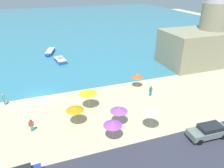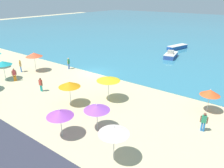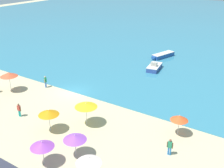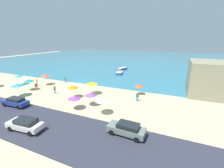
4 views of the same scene
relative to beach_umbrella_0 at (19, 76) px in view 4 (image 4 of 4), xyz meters
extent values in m
plane|color=#C8BB90|center=(13.18, 6.81, -2.24)|extent=(160.00, 160.00, 0.00)
cube|color=teal|center=(13.18, 61.81, -2.22)|extent=(150.00, 110.00, 0.05)
cube|color=#313240|center=(13.18, -11.19, -2.21)|extent=(80.00, 8.00, 0.06)
cylinder|color=#B2B2B7|center=(0.00, 0.00, -1.20)|extent=(0.05, 0.05, 2.09)
cone|color=teal|center=(0.00, 0.00, 0.00)|extent=(1.96, 1.96, 0.41)
sphere|color=silver|center=(0.00, 0.00, 0.24)|extent=(0.08, 0.08, 0.08)
cylinder|color=#B2B2B7|center=(28.46, 4.93, -1.39)|extent=(0.05, 0.05, 1.72)
cone|color=#EF5524|center=(28.46, 4.93, -0.32)|extent=(1.77, 1.77, 0.52)
sphere|color=silver|center=(28.46, 4.93, -0.03)|extent=(0.08, 0.08, 0.08)
cylinder|color=#B2B2B7|center=(22.18, -3.28, -1.35)|extent=(0.05, 0.05, 1.78)
cone|color=purple|center=(22.18, -3.28, -0.30)|extent=(2.07, 2.07, 0.43)
sphere|color=silver|center=(22.18, -3.28, -0.06)|extent=(0.08, 0.08, 0.08)
cylinder|color=#B2B2B7|center=(5.98, 2.53, -1.17)|extent=(0.05, 0.05, 2.16)
cone|color=#E45732|center=(5.98, 2.53, 0.13)|extent=(2.27, 2.27, 0.54)
sphere|color=silver|center=(5.98, 2.53, 0.43)|extent=(0.08, 0.08, 0.08)
cylinder|color=#B2B2B7|center=(5.75, -1.81, -1.24)|extent=(0.05, 0.05, 2.01)
cone|color=teal|center=(5.75, -1.81, -0.05)|extent=(2.14, 2.14, 0.47)
sphere|color=silver|center=(5.75, -1.81, 0.21)|extent=(0.08, 0.08, 0.08)
cylinder|color=#B2B2B7|center=(17.37, -1.61, -1.27)|extent=(0.05, 0.05, 1.96)
cone|color=orange|center=(17.37, -1.61, -0.09)|extent=(2.09, 2.09, 0.49)
sphere|color=silver|center=(17.37, -1.61, 0.18)|extent=(0.08, 0.08, 0.08)
cylinder|color=#B2B2B7|center=(7.12, -5.29, -1.16)|extent=(0.05, 0.05, 2.17)
cone|color=teal|center=(7.12, -5.29, 0.10)|extent=(2.42, 2.42, 0.44)
sphere|color=silver|center=(7.12, -5.29, 0.35)|extent=(0.08, 0.08, 0.08)
cylinder|color=#B2B2B7|center=(20.60, -5.58, -1.35)|extent=(0.05, 0.05, 1.79)
cone|color=purple|center=(20.60, -5.58, -0.26)|extent=(2.03, 2.03, 0.49)
sphere|color=silver|center=(20.60, -5.58, 0.01)|extent=(0.08, 0.08, 0.08)
cylinder|color=#B2B2B7|center=(25.33, -5.36, -1.18)|extent=(0.05, 0.05, 2.12)
cone|color=#F7DBCE|center=(25.33, -5.36, 0.05)|extent=(1.98, 1.98, 0.46)
sphere|color=silver|center=(25.33, -5.36, 0.31)|extent=(0.08, 0.08, 0.08)
cylinder|color=#B2B2B7|center=(19.69, 1.43, -1.16)|extent=(0.05, 0.05, 2.17)
cone|color=yellow|center=(19.69, 1.43, 0.07)|extent=(2.37, 2.37, 0.40)
sphere|color=silver|center=(19.69, 1.43, 0.30)|extent=(0.08, 0.08, 0.08)
cylinder|color=teal|center=(12.31, -1.35, -1.87)|extent=(0.14, 0.14, 0.76)
cylinder|color=teal|center=(12.49, -1.34, -1.87)|extent=(0.14, 0.14, 0.76)
cube|color=#BC3D31|center=(12.40, -1.34, -1.19)|extent=(0.37, 0.24, 0.60)
sphere|color=brown|center=(12.40, -1.34, -0.76)|extent=(0.22, 0.22, 0.22)
cylinder|color=brown|center=(12.16, -1.36, -1.24)|extent=(0.09, 0.09, 0.54)
cylinder|color=brown|center=(12.64, -1.33, -1.24)|extent=(0.09, 0.09, 0.54)
cylinder|color=#427AD4|center=(4.71, 1.05, -1.82)|extent=(0.14, 0.14, 0.84)
cylinder|color=#427AD4|center=(4.55, 1.12, -1.82)|extent=(0.14, 0.14, 0.84)
cube|color=orange|center=(4.63, 1.08, -1.07)|extent=(0.42, 0.35, 0.67)
sphere|color=tan|center=(4.63, 1.08, -0.61)|extent=(0.22, 0.22, 0.22)
cylinder|color=tan|center=(4.85, 0.98, -1.12)|extent=(0.09, 0.09, 0.60)
cylinder|color=tan|center=(4.41, 1.18, -1.12)|extent=(0.09, 0.09, 0.60)
cylinder|color=blue|center=(28.93, 1.44, -1.85)|extent=(0.14, 0.14, 0.78)
cylinder|color=blue|center=(29.11, 1.47, -1.85)|extent=(0.14, 0.14, 0.78)
cube|color=#27845C|center=(29.02, 1.46, -1.16)|extent=(0.39, 0.27, 0.62)
sphere|color=brown|center=(29.02, 1.46, -0.72)|extent=(0.22, 0.22, 0.22)
cylinder|color=brown|center=(28.78, 1.42, -1.21)|extent=(0.09, 0.09, 0.55)
cylinder|color=brown|center=(29.26, 1.49, -1.21)|extent=(0.09, 0.09, 0.55)
cylinder|color=#436FC1|center=(8.97, 6.04, -1.85)|extent=(0.14, 0.14, 0.79)
cylinder|color=#436FC1|center=(9.03, 5.87, -1.85)|extent=(0.14, 0.14, 0.79)
cube|color=#238C4E|center=(9.00, 5.95, -1.14)|extent=(0.33, 0.41, 0.63)
sphere|color=tan|center=(9.00, 5.95, -0.70)|extent=(0.22, 0.22, 0.22)
cylinder|color=tan|center=(8.91, 6.18, -1.19)|extent=(0.09, 0.09, 0.56)
cylinder|color=tan|center=(9.08, 5.73, -1.19)|extent=(0.09, 0.09, 0.56)
cylinder|color=orange|center=(7.19, -1.26, -1.85)|extent=(0.14, 0.14, 0.79)
cylinder|color=orange|center=(7.12, -1.43, -1.85)|extent=(0.14, 0.14, 0.79)
cube|color=#C43E44|center=(7.15, -1.34, -1.14)|extent=(0.35, 0.42, 0.63)
sphere|color=#98694A|center=(7.15, -1.34, -0.70)|extent=(0.22, 0.22, 0.22)
cylinder|color=#98694A|center=(7.25, -1.12, -1.19)|extent=(0.09, 0.09, 0.56)
cylinder|color=#98694A|center=(7.06, -1.56, -1.19)|extent=(0.09, 0.09, 0.56)
cube|color=silver|center=(18.62, -12.86, -1.53)|extent=(4.65, 2.11, 0.67)
cube|color=#1E2328|center=(18.85, -12.84, -0.93)|extent=(2.65, 1.73, 0.52)
cylinder|color=black|center=(17.16, -13.80, -1.86)|extent=(0.66, 0.28, 0.64)
cylinder|color=black|center=(17.02, -12.19, -1.86)|extent=(0.66, 0.28, 0.64)
cylinder|color=black|center=(20.22, -13.53, -1.86)|extent=(0.66, 0.28, 0.64)
cylinder|color=black|center=(20.08, -11.92, -1.86)|extent=(0.66, 0.28, 0.64)
cube|color=slate|center=(30.31, -8.89, -1.52)|extent=(4.50, 1.90, 0.69)
cube|color=#1E2328|center=(30.53, -8.90, -0.93)|extent=(2.54, 1.61, 0.48)
cylinder|color=black|center=(28.77, -9.61, -1.86)|extent=(0.65, 0.25, 0.64)
cylinder|color=black|center=(28.85, -8.02, -1.86)|extent=(0.65, 0.25, 0.64)
cylinder|color=black|center=(31.78, -9.75, -1.86)|extent=(0.65, 0.25, 0.64)
cylinder|color=black|center=(31.85, -8.16, -1.86)|extent=(0.65, 0.25, 0.64)
cube|color=#263894|center=(10.84, -8.68, -1.53)|extent=(4.70, 1.98, 0.66)
cube|color=#1E2328|center=(11.07, -8.67, -0.97)|extent=(2.67, 1.64, 0.47)
cylinder|color=black|center=(9.33, -9.58, -1.86)|extent=(0.65, 0.26, 0.64)
cylinder|color=black|center=(9.22, -8.00, -1.86)|extent=(0.65, 0.26, 0.64)
cylinder|color=black|center=(12.45, -9.37, -1.86)|extent=(0.65, 0.26, 0.64)
cylinder|color=black|center=(12.34, -7.79, -1.86)|extent=(0.65, 0.26, 0.64)
cube|color=#24519E|center=(17.03, 27.15, -1.85)|extent=(2.60, 4.85, 0.68)
cube|color=#24519E|center=(16.30, 24.72, -1.78)|extent=(0.83, 0.63, 0.41)
cube|color=silver|center=(17.03, 27.15, -1.47)|extent=(2.68, 4.87, 0.08)
cube|color=#334E98|center=(18.46, 20.46, -1.86)|extent=(2.27, 4.03, 0.66)
cube|color=#334E98|center=(18.09, 22.53, -1.80)|extent=(0.97, 0.59, 0.40)
cube|color=silver|center=(18.46, 20.46, -1.49)|extent=(2.35, 4.05, 0.08)
cube|color=#B2AD9E|center=(18.53, 20.08, -1.19)|extent=(1.07, 0.76, 0.69)
cube|color=gray|center=(43.57, 10.63, 1.09)|extent=(12.35, 8.89, 6.67)
camera|label=1|loc=(14.23, -23.22, 13.44)|focal=35.00mm
camera|label=2|loc=(31.97, -14.50, 7.77)|focal=35.00mm
camera|label=3|loc=(36.07, -18.48, 13.55)|focal=45.00mm
camera|label=4|loc=(34.76, -23.40, 8.58)|focal=24.00mm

